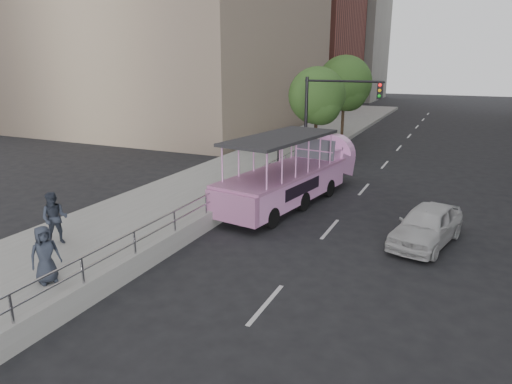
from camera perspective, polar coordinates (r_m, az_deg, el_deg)
The scene contains 14 objects.
ground at distance 14.05m, azimuth 0.74°, elevation -9.31°, with size 160.00×160.00×0.00m, color black.
sidewalk at distance 24.89m, azimuth -2.02°, elevation 2.43°, with size 5.50×80.00×0.30m, color #999994.
kerb_wall at distance 16.85m, azimuth -6.22°, elevation -3.22°, with size 0.24×30.00×0.36m, color gray.
guardrail at distance 16.64m, azimuth -6.29°, elevation -1.07°, with size 0.07×22.00×0.71m.
duck_boat at distance 20.21m, azimuth 4.87°, elevation 2.04°, with size 3.65×9.46×3.06m.
car at distance 16.52m, azimuth 20.55°, elevation -3.89°, with size 1.58×3.93×1.34m, color silver.
pedestrian_mid at distance 16.01m, azimuth -23.87°, elevation -3.02°, with size 0.84×0.65×1.73m, color #272C39.
pedestrian_far at distance 13.39m, azimuth -24.89°, elevation -7.11°, with size 0.78×0.51×1.59m, color #272C39.
parking_sign at distance 22.27m, azimuth 2.77°, elevation 4.97°, with size 0.08×0.62×2.77m.
traffic_signal at distance 25.18m, azimuth 8.91°, elevation 10.14°, with size 4.20×0.32×5.20m.
street_tree_near at distance 28.88m, azimuth 7.76°, elevation 11.57°, with size 3.52×3.52×5.72m.
street_tree_far at distance 34.57m, azimuth 11.13°, elevation 12.95°, with size 3.97×3.97×6.45m.
midrise_brick at distance 64.31m, azimuth 3.69°, elevation 22.29°, with size 18.00×16.00×26.00m, color brown.
midrise_stone_b at distance 78.60m, azimuth 9.53°, elevation 18.79°, with size 16.00×14.00×20.00m, color gray.
Camera 1 is at (5.13, -11.61, 6.03)m, focal length 32.00 mm.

